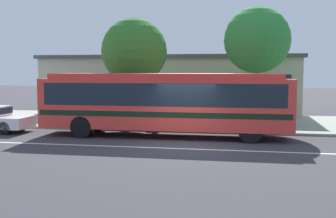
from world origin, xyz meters
The scene contains 11 objects.
ground_plane centered at (0.00, 0.00, 0.00)m, with size 120.00×120.00×0.00m, color #38353A.
sidewalk_slab centered at (0.00, 7.42, 0.06)m, with size 60.00×8.00×0.12m, color #999D8F.
lane_stripe_center centered at (0.00, -0.80, 0.00)m, with size 56.00×0.16×0.01m, color silver.
transit_bus centered at (-1.16, 2.07, 1.71)m, with size 11.50×2.50×2.94m.
pedestrian_waiting_near_sign centered at (-3.64, 3.95, 1.09)m, with size 0.45×0.45×1.66m.
pedestrian_walking_along_curb centered at (-2.00, 4.66, 1.14)m, with size 0.48×0.48×1.74m.
pedestrian_standing_by_tree centered at (-2.37, 5.18, 1.06)m, with size 0.47×0.47×1.61m.
bus_stop_sign centered at (3.42, 3.87, 1.63)m, with size 0.17×0.43×2.35m.
street_tree_near_stop centered at (-3.57, 5.53, 4.12)m, with size 3.62×3.62×5.83m.
street_tree_mid_block centered at (3.07, 6.46, 4.70)m, with size 3.60×3.60×6.40m.
station_building centered at (-2.78, 12.74, 2.06)m, with size 17.84×6.68×4.10m.
Camera 1 is at (2.50, -16.74, 3.08)m, focal length 44.37 mm.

